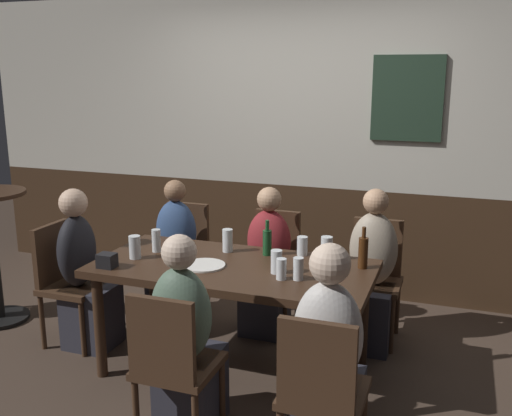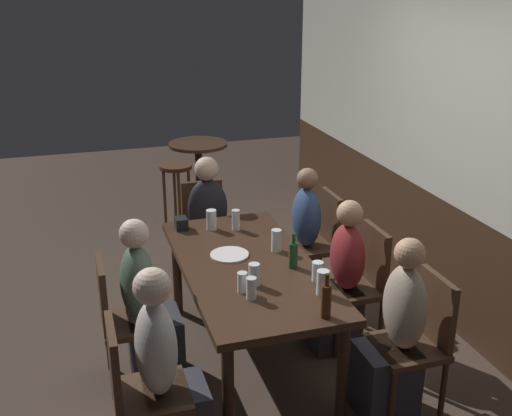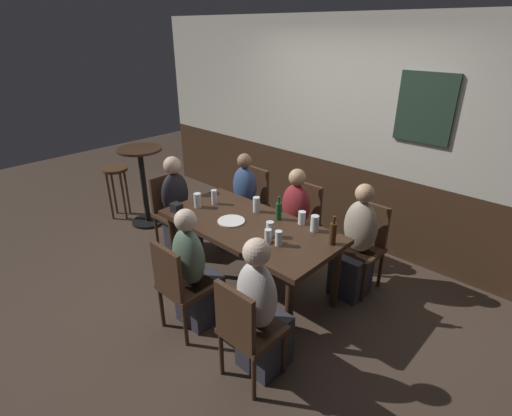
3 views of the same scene
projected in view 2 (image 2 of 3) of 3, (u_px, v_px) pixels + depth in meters
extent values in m
plane|color=#423328|center=(248.00, 358.00, 4.37)|extent=(12.00, 12.00, 0.00)
cube|color=#3D2819|center=(458.00, 267.00, 4.66)|extent=(6.40, 0.10, 0.95)
cube|color=beige|center=(479.00, 95.00, 4.20)|extent=(6.40, 0.10, 1.65)
cube|color=#382316|center=(248.00, 267.00, 4.12)|extent=(1.78, 0.86, 0.05)
cylinder|color=#382316|center=(177.00, 273.00, 4.86)|extent=(0.07, 0.07, 0.69)
cylinder|color=#382316|center=(228.00, 394.00, 3.44)|extent=(0.07, 0.07, 0.69)
cylinder|color=#382316|center=(261.00, 262.00, 5.05)|extent=(0.07, 0.07, 0.69)
cylinder|color=#382316|center=(343.00, 372.00, 3.64)|extent=(0.07, 0.07, 0.69)
cube|color=#422B1C|center=(152.00, 395.00, 3.30)|extent=(0.40, 0.40, 0.04)
cube|color=#422B1C|center=(114.00, 364.00, 3.17)|extent=(0.36, 0.04, 0.43)
cylinder|color=#422B1C|center=(179.00, 404.00, 3.58)|extent=(0.04, 0.04, 0.41)
cylinder|color=#422B1C|center=(120.00, 416.00, 3.49)|extent=(0.04, 0.04, 0.41)
cube|color=#422B1C|center=(134.00, 322.00, 4.00)|extent=(0.40, 0.40, 0.04)
cube|color=#422B1C|center=(103.00, 294.00, 3.87)|extent=(0.36, 0.04, 0.43)
cylinder|color=#422B1C|center=(158.00, 334.00, 4.28)|extent=(0.04, 0.04, 0.41)
cylinder|color=#422B1C|center=(166.00, 362.00, 3.98)|extent=(0.04, 0.04, 0.41)
cylinder|color=#422B1C|center=(108.00, 342.00, 4.19)|extent=(0.04, 0.04, 0.41)
cylinder|color=#422B1C|center=(113.00, 371.00, 3.88)|extent=(0.04, 0.04, 0.41)
cube|color=#422B1C|center=(406.00, 348.00, 3.73)|extent=(0.40, 0.40, 0.04)
cube|color=#422B1C|center=(437.00, 309.00, 3.70)|extent=(0.36, 0.04, 0.43)
cylinder|color=#422B1C|center=(392.00, 401.00, 3.61)|extent=(0.04, 0.04, 0.41)
cylinder|color=#422B1C|center=(366.00, 368.00, 3.91)|extent=(0.04, 0.04, 0.41)
cylinder|color=#422B1C|center=(443.00, 390.00, 3.70)|extent=(0.04, 0.04, 0.41)
cylinder|color=#422B1C|center=(413.00, 359.00, 4.01)|extent=(0.04, 0.04, 0.41)
cube|color=#422B1C|center=(207.00, 237.00, 5.32)|extent=(0.40, 0.40, 0.04)
cube|color=#422B1C|center=(202.00, 205.00, 5.39)|extent=(0.04, 0.36, 0.43)
cylinder|color=#422B1C|center=(232.00, 266.00, 5.29)|extent=(0.04, 0.04, 0.41)
cylinder|color=#422B1C|center=(193.00, 272.00, 5.20)|extent=(0.04, 0.04, 0.41)
cylinder|color=#422B1C|center=(222.00, 251.00, 5.59)|extent=(0.04, 0.04, 0.41)
cylinder|color=#422B1C|center=(185.00, 255.00, 5.50)|extent=(0.04, 0.04, 0.41)
cube|color=#422B1C|center=(351.00, 289.00, 4.43)|extent=(0.40, 0.40, 0.04)
cube|color=#422B1C|center=(375.00, 256.00, 4.40)|extent=(0.36, 0.04, 0.43)
cylinder|color=#422B1C|center=(337.00, 332.00, 4.31)|extent=(0.04, 0.04, 0.41)
cylinder|color=#422B1C|center=(318.00, 309.00, 4.61)|extent=(0.04, 0.04, 0.41)
cylinder|color=#422B1C|center=(381.00, 325.00, 4.40)|extent=(0.04, 0.04, 0.41)
cylinder|color=#422B1C|center=(360.00, 302.00, 4.71)|extent=(0.04, 0.04, 0.41)
cube|color=#422B1C|center=(310.00, 247.00, 5.13)|extent=(0.40, 0.40, 0.04)
cube|color=#422B1C|center=(331.00, 218.00, 5.10)|extent=(0.36, 0.04, 0.43)
cylinder|color=#422B1C|center=(297.00, 283.00, 5.01)|extent=(0.04, 0.04, 0.41)
cylinder|color=#422B1C|center=(283.00, 265.00, 5.31)|extent=(0.04, 0.04, 0.41)
cylinder|color=#422B1C|center=(336.00, 277.00, 5.10)|extent=(0.04, 0.04, 0.41)
cylinder|color=#422B1C|center=(320.00, 260.00, 5.41)|extent=(0.04, 0.04, 0.41)
ellipsoid|color=silver|center=(156.00, 348.00, 3.21)|extent=(0.34, 0.22, 0.54)
sphere|color=beige|center=(152.00, 287.00, 3.09)|extent=(0.20, 0.20, 0.20)
cube|color=#2D2D38|center=(156.00, 346.00, 4.11)|extent=(0.32, 0.34, 0.45)
ellipsoid|color=#56705B|center=(138.00, 283.00, 3.92)|extent=(0.34, 0.22, 0.51)
sphere|color=beige|center=(134.00, 234.00, 3.80)|extent=(0.18, 0.18, 0.18)
cube|color=#2D2D38|center=(385.00, 380.00, 3.77)|extent=(0.32, 0.34, 0.45)
ellipsoid|color=tan|center=(405.00, 307.00, 3.62)|extent=(0.34, 0.22, 0.53)
sphere|color=tan|center=(410.00, 253.00, 3.50)|extent=(0.18, 0.18, 0.18)
cube|color=#2D2D38|center=(212.00, 265.00, 5.27)|extent=(0.34, 0.32, 0.45)
ellipsoid|color=black|center=(208.00, 208.00, 5.18)|extent=(0.22, 0.34, 0.52)
sphere|color=#DBB293|center=(206.00, 169.00, 5.06)|extent=(0.20, 0.20, 0.20)
cube|color=#2D2D38|center=(333.00, 317.00, 4.47)|extent=(0.32, 0.34, 0.45)
ellipsoid|color=maroon|center=(347.00, 257.00, 4.33)|extent=(0.34, 0.22, 0.48)
sphere|color=tan|center=(350.00, 213.00, 4.21)|extent=(0.18, 0.18, 0.18)
cube|color=#2D2D38|center=(295.00, 271.00, 5.16)|extent=(0.32, 0.34, 0.45)
ellipsoid|color=#334C7A|center=(306.00, 217.00, 5.02)|extent=(0.34, 0.22, 0.50)
sphere|color=#936B4C|center=(307.00, 179.00, 4.91)|extent=(0.17, 0.17, 0.17)
cylinder|color=silver|center=(254.00, 275.00, 3.80)|extent=(0.07, 0.07, 0.15)
cylinder|color=#B26623|center=(254.00, 280.00, 3.81)|extent=(0.06, 0.06, 0.07)
cylinder|color=silver|center=(211.00, 220.00, 4.65)|extent=(0.08, 0.08, 0.15)
cylinder|color=#331E14|center=(212.00, 226.00, 4.66)|extent=(0.07, 0.07, 0.05)
cylinder|color=silver|center=(236.00, 220.00, 4.64)|extent=(0.06, 0.06, 0.16)
cylinder|color=#C6842D|center=(236.00, 222.00, 4.64)|extent=(0.05, 0.05, 0.12)
cylinder|color=silver|center=(276.00, 240.00, 4.27)|extent=(0.07, 0.07, 0.16)
cylinder|color=#331E14|center=(276.00, 245.00, 4.29)|extent=(0.06, 0.06, 0.09)
cylinder|color=silver|center=(323.00, 283.00, 3.69)|extent=(0.08, 0.08, 0.15)
cylinder|color=#B26623|center=(323.00, 284.00, 3.69)|extent=(0.07, 0.07, 0.13)
cylinder|color=silver|center=(242.00, 282.00, 3.72)|extent=(0.06, 0.06, 0.13)
cylinder|color=#C6842D|center=(242.00, 288.00, 3.73)|extent=(0.05, 0.05, 0.05)
cylinder|color=silver|center=(251.00, 288.00, 3.64)|extent=(0.06, 0.06, 0.14)
cylinder|color=silver|center=(251.00, 291.00, 3.65)|extent=(0.05, 0.05, 0.10)
cylinder|color=silver|center=(317.00, 271.00, 3.86)|extent=(0.07, 0.07, 0.13)
cylinder|color=#331E14|center=(317.00, 273.00, 3.86)|extent=(0.06, 0.06, 0.11)
cylinder|color=#194723|center=(293.00, 255.00, 4.03)|extent=(0.06, 0.06, 0.17)
cylinder|color=#194723|center=(294.00, 238.00, 3.99)|extent=(0.03, 0.03, 0.07)
cylinder|color=#42230F|center=(326.00, 301.00, 3.43)|extent=(0.06, 0.06, 0.20)
cylinder|color=#42230F|center=(327.00, 280.00, 3.38)|extent=(0.03, 0.03, 0.07)
cylinder|color=white|center=(230.00, 255.00, 4.23)|extent=(0.27, 0.27, 0.01)
cube|color=black|center=(181.00, 223.00, 4.66)|extent=(0.11, 0.09, 0.09)
cylinder|color=black|center=(201.00, 243.00, 6.24)|extent=(0.44, 0.44, 0.03)
cylinder|color=black|center=(200.00, 195.00, 6.06)|extent=(0.07, 0.07, 0.99)
cylinder|color=#382316|center=(198.00, 144.00, 5.88)|extent=(0.56, 0.56, 0.03)
cylinder|color=#513521|center=(176.00, 166.00, 6.36)|extent=(0.34, 0.34, 0.04)
cylinder|color=#513521|center=(179.00, 203.00, 6.37)|extent=(0.03, 0.03, 0.68)
cylinder|color=#513521|center=(189.00, 198.00, 6.52)|extent=(0.03, 0.03, 0.68)
cylinder|color=#513521|center=(175.00, 195.00, 6.60)|extent=(0.03, 0.03, 0.68)
cylinder|color=#513521|center=(165.00, 201.00, 6.45)|extent=(0.03, 0.03, 0.68)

